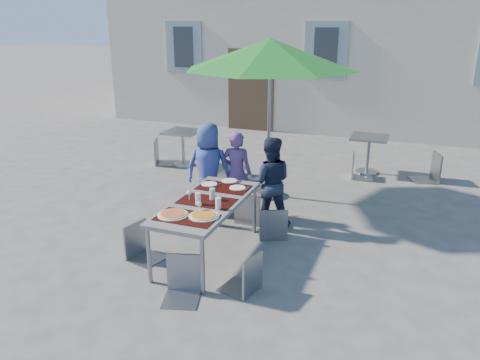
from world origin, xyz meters
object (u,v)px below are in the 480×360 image
at_px(chair_5, 181,254).
at_px(bg_chair_r_1, 433,150).
at_px(chair_3, 140,221).
at_px(cafe_table_0, 183,142).
at_px(cafe_table_1, 369,148).
at_px(dining_table, 207,205).
at_px(pizza_near_right, 204,215).
at_px(patio_umbrella, 270,55).
at_px(bg_chair_r_0, 234,147).
at_px(chair_4, 246,251).
at_px(bg_chair_l_0, 161,136).
at_px(pizza_near_left, 173,214).
at_px(bg_chair_l_1, 359,152).
at_px(chair_2, 273,204).
at_px(child_2, 270,182).
at_px(chair_0, 209,191).
at_px(child_1, 237,173).
at_px(child_0, 208,169).
at_px(chair_1, 250,189).

height_order(chair_5, bg_chair_r_1, bg_chair_r_1).
height_order(chair_3, bg_chair_r_1, bg_chair_r_1).
relative_size(cafe_table_0, cafe_table_1, 0.99).
height_order(dining_table, pizza_near_right, pizza_near_right).
bearing_deg(cafe_table_0, patio_umbrella, -26.12).
distance_m(cafe_table_0, bg_chair_r_0, 1.29).
bearing_deg(chair_4, pizza_near_right, 162.28).
bearing_deg(bg_chair_l_0, pizza_near_right, -53.82).
height_order(pizza_near_left, pizza_near_right, same).
bearing_deg(cafe_table_1, bg_chair_r_1, -3.00).
bearing_deg(cafe_table_0, pizza_near_right, -59.27).
bearing_deg(cafe_table_0, bg_chair_l_1, 7.53).
distance_m(cafe_table_0, cafe_table_1, 3.79).
xyz_separation_m(chair_2, patio_umbrella, (-0.59, 1.60, 1.88)).
bearing_deg(pizza_near_left, bg_chair_l_0, 121.97).
distance_m(pizza_near_right, child_2, 1.67).
bearing_deg(chair_2, bg_chair_r_0, 122.71).
bearing_deg(chair_0, bg_chair_l_1, 58.07).
height_order(chair_0, patio_umbrella, patio_umbrella).
xyz_separation_m(child_2, cafe_table_0, (-2.61, 2.28, -0.17)).
distance_m(chair_4, bg_chair_l_1, 4.62).
distance_m(dining_table, child_2, 1.27).
bearing_deg(bg_chair_l_0, child_2, -35.51).
bearing_deg(bg_chair_r_0, bg_chair_l_1, 18.24).
xyz_separation_m(pizza_near_left, child_2, (0.63, 1.74, -0.09)).
relative_size(dining_table, child_2, 1.36).
relative_size(child_1, chair_3, 1.51).
relative_size(child_2, patio_umbrella, 0.48).
height_order(pizza_near_right, chair_3, chair_3).
height_order(child_0, chair_2, child_0).
xyz_separation_m(child_1, chair_2, (0.82, -0.69, -0.15)).
relative_size(cafe_table_0, bg_chair_r_1, 0.73).
distance_m(pizza_near_left, child_1, 2.03).
bearing_deg(cafe_table_0, chair_0, -55.03).
height_order(child_2, chair_0, child_2).
bearing_deg(dining_table, chair_3, -153.93).
height_order(chair_1, bg_chair_r_0, bg_chair_r_0).
bearing_deg(bg_chair_l_1, patio_umbrella, -130.75).
distance_m(child_0, cafe_table_1, 3.66).
distance_m(dining_table, bg_chair_r_0, 3.30).
distance_m(child_0, chair_4, 2.41).
bearing_deg(child_2, child_0, -26.04).
distance_m(chair_0, bg_chair_r_0, 2.23).
distance_m(dining_table, patio_umbrella, 2.92).
xyz_separation_m(chair_5, bg_chair_l_1, (1.26, 4.90, 0.01)).
xyz_separation_m(patio_umbrella, bg_chair_r_1, (2.65, 1.87, -1.78)).
xyz_separation_m(chair_1, cafe_table_0, (-2.31, 2.30, -0.03)).
relative_size(chair_3, chair_5, 1.00).
relative_size(chair_1, bg_chair_l_0, 0.91).
relative_size(pizza_near_left, child_0, 0.25).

